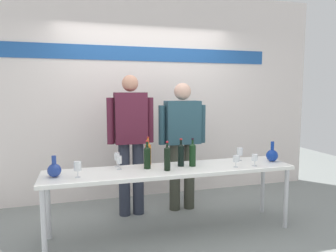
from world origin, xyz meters
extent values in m
plane|color=gray|center=(0.00, 0.00, 0.00)|extent=(10.00, 10.00, 0.00)
cube|color=white|center=(0.00, 1.36, 1.50)|extent=(5.44, 0.10, 3.00)
cube|color=#2458A4|center=(0.00, 1.30, 2.09)|extent=(3.81, 0.01, 0.20)
cube|color=white|center=(0.00, 0.00, 0.71)|extent=(2.70, 0.57, 0.04)
cylinder|color=silver|center=(-1.29, -0.23, 0.35)|extent=(0.05, 0.05, 0.69)
cylinder|color=silver|center=(1.29, -0.23, 0.35)|extent=(0.05, 0.05, 0.69)
cylinder|color=silver|center=(-1.29, 0.23, 0.35)|extent=(0.05, 0.05, 0.69)
cylinder|color=silver|center=(1.29, 0.23, 0.35)|extent=(0.05, 0.05, 0.69)
sphere|color=navy|center=(-1.20, -0.01, 0.80)|extent=(0.13, 0.13, 0.13)
cylinder|color=navy|center=(-1.20, -0.01, 0.90)|extent=(0.04, 0.04, 0.09)
sphere|color=#123495|center=(1.24, -0.01, 0.80)|extent=(0.14, 0.14, 0.14)
cylinder|color=#123495|center=(1.24, -0.01, 0.91)|extent=(0.04, 0.04, 0.11)
cylinder|color=#2A2F3E|center=(-0.43, 0.65, 0.46)|extent=(0.14, 0.14, 0.92)
cylinder|color=#2A2F3E|center=(-0.25, 0.65, 0.46)|extent=(0.14, 0.14, 0.92)
cube|color=#581E32|center=(-0.34, 0.65, 1.23)|extent=(0.39, 0.22, 0.63)
cylinder|color=#581E32|center=(-0.58, 0.65, 1.20)|extent=(0.09, 0.09, 0.56)
cylinder|color=#581E32|center=(-0.09, 0.65, 1.20)|extent=(0.09, 0.09, 0.56)
sphere|color=tan|center=(-0.34, 0.65, 1.66)|extent=(0.20, 0.20, 0.20)
cylinder|color=#393B2F|center=(0.24, 0.65, 0.44)|extent=(0.14, 0.14, 0.88)
cylinder|color=#393B2F|center=(0.44, 0.65, 0.44)|extent=(0.14, 0.14, 0.88)
cube|color=#2A4E5C|center=(0.34, 0.65, 1.16)|extent=(0.45, 0.22, 0.55)
cylinder|color=#2A4E5C|center=(0.06, 0.65, 1.13)|extent=(0.09, 0.09, 0.50)
cylinder|color=#2A4E5C|center=(0.61, 0.65, 1.13)|extent=(0.09, 0.09, 0.50)
sphere|color=#D9A891|center=(0.34, 0.65, 1.56)|extent=(0.22, 0.22, 0.22)
cylinder|color=black|center=(-0.26, 0.06, 0.84)|extent=(0.07, 0.07, 0.22)
cone|color=black|center=(-0.26, 0.06, 0.96)|extent=(0.07, 0.07, 0.03)
cylinder|color=black|center=(-0.26, 0.06, 0.99)|extent=(0.03, 0.03, 0.08)
cylinder|color=red|center=(-0.26, 0.06, 1.03)|extent=(0.03, 0.03, 0.02)
cylinder|color=#CF671C|center=(-0.21, 0.23, 0.84)|extent=(0.07, 0.07, 0.23)
cone|color=#CF671C|center=(-0.21, 0.23, 0.97)|extent=(0.07, 0.07, 0.03)
cylinder|color=#CF671C|center=(-0.21, 0.23, 1.00)|extent=(0.02, 0.02, 0.08)
cylinder|color=#AD2318|center=(-0.21, 0.23, 1.04)|extent=(0.03, 0.03, 0.02)
cylinder|color=black|center=(-0.07, -0.08, 0.85)|extent=(0.07, 0.07, 0.24)
cone|color=black|center=(-0.07, -0.08, 0.98)|extent=(0.07, 0.07, 0.03)
cylinder|color=black|center=(-0.07, -0.08, 1.00)|extent=(0.02, 0.02, 0.06)
cylinder|color=#AB1920|center=(-0.07, -0.08, 1.03)|extent=(0.03, 0.03, 0.02)
cylinder|color=#133317|center=(0.25, 0.03, 0.85)|extent=(0.07, 0.07, 0.23)
cone|color=#133317|center=(0.25, 0.03, 0.98)|extent=(0.07, 0.07, 0.03)
cylinder|color=#133317|center=(0.25, 0.03, 1.00)|extent=(0.02, 0.02, 0.07)
cylinder|color=black|center=(0.25, 0.03, 1.04)|extent=(0.03, 0.03, 0.02)
cylinder|color=black|center=(0.12, 0.07, 0.85)|extent=(0.07, 0.07, 0.23)
cone|color=black|center=(0.12, 0.07, 0.97)|extent=(0.07, 0.07, 0.03)
cylinder|color=black|center=(0.12, 0.07, 0.99)|extent=(0.03, 0.03, 0.07)
cylinder|color=#AC2222|center=(0.12, 0.07, 1.03)|extent=(0.03, 0.03, 0.02)
cylinder|color=white|center=(-0.56, 0.23, 0.73)|extent=(0.06, 0.06, 0.00)
cylinder|color=white|center=(-0.56, 0.23, 0.77)|extent=(0.01, 0.01, 0.08)
cylinder|color=white|center=(-0.56, 0.23, 0.85)|extent=(0.06, 0.06, 0.08)
cylinder|color=white|center=(-0.98, -0.09, 0.73)|extent=(0.05, 0.05, 0.00)
cylinder|color=white|center=(-0.98, -0.09, 0.77)|extent=(0.01, 0.01, 0.06)
cylinder|color=white|center=(-0.98, -0.09, 0.84)|extent=(0.07, 0.07, 0.09)
cylinder|color=white|center=(-0.55, 0.11, 0.73)|extent=(0.06, 0.06, 0.00)
cylinder|color=white|center=(-0.55, 0.11, 0.76)|extent=(0.01, 0.01, 0.06)
cylinder|color=white|center=(-0.55, 0.11, 0.84)|extent=(0.06, 0.06, 0.08)
cylinder|color=white|center=(0.91, -0.16, 0.73)|extent=(0.06, 0.06, 0.00)
cylinder|color=white|center=(0.91, -0.16, 0.76)|extent=(0.01, 0.01, 0.06)
cylinder|color=white|center=(0.91, -0.16, 0.83)|extent=(0.06, 0.06, 0.07)
cylinder|color=white|center=(0.69, -0.15, 0.73)|extent=(0.06, 0.06, 0.00)
cylinder|color=white|center=(0.69, -0.15, 0.76)|extent=(0.01, 0.01, 0.06)
cylinder|color=white|center=(0.69, -0.15, 0.83)|extent=(0.07, 0.07, 0.07)
cylinder|color=white|center=(0.89, 0.13, 0.73)|extent=(0.06, 0.06, 0.00)
cylinder|color=white|center=(0.89, 0.13, 0.77)|extent=(0.01, 0.01, 0.06)
cylinder|color=white|center=(0.89, 0.13, 0.84)|extent=(0.07, 0.07, 0.09)
camera|label=1|loc=(-0.96, -3.14, 1.56)|focal=33.20mm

